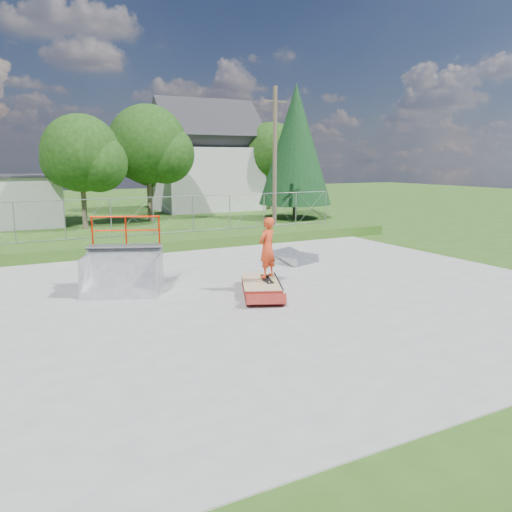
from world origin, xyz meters
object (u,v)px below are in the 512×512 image
at_px(skater, 267,250).
at_px(quarter_pipe, 122,257).
at_px(grind_box, 261,287).
at_px(flat_bank_ramp, 293,258).

bearing_deg(skater, quarter_pipe, -50.16).
distance_m(quarter_pipe, skater, 4.41).
distance_m(grind_box, skater, 1.16).
distance_m(flat_bank_ramp, skater, 4.63).
bearing_deg(quarter_pipe, grind_box, -3.16).
height_order(grind_box, flat_bank_ramp, flat_bank_ramp).
bearing_deg(grind_box, flat_bank_ramp, 69.08).
relative_size(quarter_pipe, flat_bank_ramp, 1.46).
height_order(flat_bank_ramp, skater, skater).
distance_m(quarter_pipe, flat_bank_ramp, 7.21).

